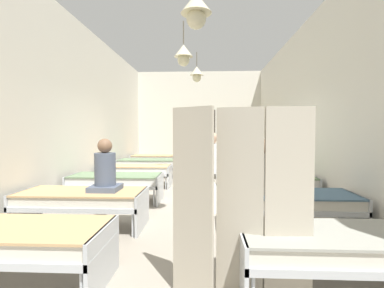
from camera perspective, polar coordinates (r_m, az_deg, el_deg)
ground_plane at (r=6.97m, az=0.10°, el=-10.19°), size 5.85×11.95×0.10m
room_shell at (r=8.00m, az=0.51°, el=6.41°), size 5.65×11.55×4.04m
bed_left_row_0 at (r=3.43m, az=-32.40°, el=-15.67°), size 1.90×0.84×0.57m
bed_right_row_0 at (r=3.11m, az=27.69°, el=-17.44°), size 1.90×0.84×0.57m
bed_left_row_1 at (r=4.82m, az=-20.78°, el=-10.17°), size 1.90×0.84×0.57m
bed_right_row_1 at (r=4.61m, az=18.85°, el=-10.75°), size 1.90×0.84×0.57m
bed_left_row_2 at (r=6.35m, az=-14.73°, el=-7.04°), size 1.90×0.84×0.57m
bed_right_row_2 at (r=6.18m, az=14.58°, el=-7.30°), size 1.90×0.84×0.57m
bed_left_row_3 at (r=7.93m, az=-11.10°, el=-5.10°), size 1.90×0.84×0.57m
bed_right_row_3 at (r=7.80m, az=12.10°, el=-5.24°), size 1.90×0.84×0.57m
bed_left_row_4 at (r=9.53m, az=-8.69°, el=-3.80°), size 1.90×0.84×0.57m
bed_right_row_4 at (r=9.42m, az=10.48°, el=-3.89°), size 1.90×0.84×0.57m
bed_left_row_5 at (r=11.15m, az=-6.98°, el=-2.87°), size 1.90×0.84×0.57m
bed_right_row_5 at (r=11.06m, az=9.34°, el=-2.93°), size 1.90×0.84×0.57m
nurse_near_aisle at (r=5.50m, az=3.89°, el=-7.49°), size 0.52×0.52×1.49m
patient_seated_primary at (r=4.65m, az=-16.74°, el=-5.21°), size 0.44×0.44×0.80m
patient_seated_secondary at (r=4.46m, az=14.52°, el=-5.51°), size 0.44×0.44×0.80m
potted_plant at (r=10.53m, az=-0.30°, el=-1.10°), size 0.45×0.45×1.42m
privacy_screen at (r=2.64m, az=9.46°, el=-11.46°), size 1.24×0.25×1.70m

